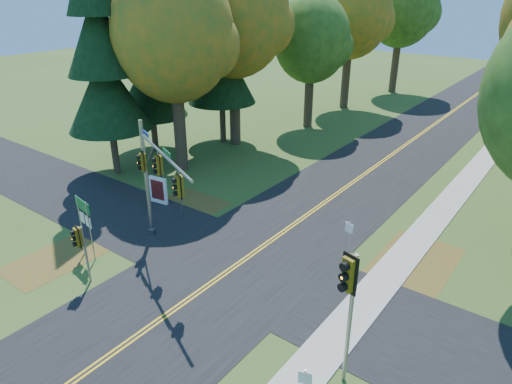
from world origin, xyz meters
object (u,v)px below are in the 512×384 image
Objects in this scene: info_kiosk at (158,190)px; east_signal_pole at (349,289)px; traffic_mast at (154,175)px; route_sign_cluster at (84,216)px.

east_signal_pole is at bearing -28.74° from info_kiosk.
route_sign_cluster is at bearing -107.05° from traffic_mast.
route_sign_cluster is (-2.31, -2.61, -1.86)m from traffic_mast.
traffic_mast is 1.25× the size of east_signal_pole.
traffic_mast is 3.73× the size of info_kiosk.
traffic_mast reaches higher than east_signal_pole.
route_sign_cluster reaches higher than info_kiosk.
traffic_mast is at bearing -48.95° from info_kiosk.
east_signal_pole is at bearing 10.96° from route_sign_cluster.
east_signal_pole is 1.63× the size of route_sign_cluster.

